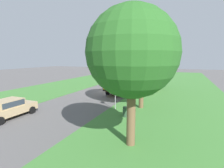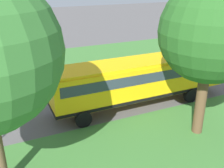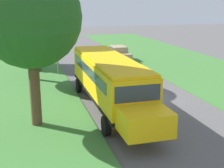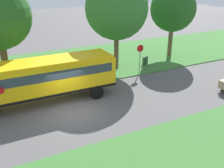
# 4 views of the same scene
# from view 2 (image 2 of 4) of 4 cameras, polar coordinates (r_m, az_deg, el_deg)

# --- Properties ---
(ground_plane) EXTENTS (120.00, 120.00, 0.00)m
(ground_plane) POSITION_cam_2_polar(r_m,az_deg,el_deg) (19.59, -3.20, -2.45)
(ground_plane) COLOR #565454
(grass_far_side) EXTENTS (10.00, 80.00, 0.07)m
(grass_far_side) POSITION_cam_2_polar(r_m,az_deg,el_deg) (27.61, -10.12, 4.84)
(grass_far_side) COLOR #3D7533
(grass_far_side) RESTS_ON ground
(school_bus) EXTENTS (2.85, 12.42, 3.16)m
(school_bus) POSITION_cam_2_polar(r_m,az_deg,el_deg) (17.38, 4.65, 1.08)
(school_bus) COLOR yellow
(school_bus) RESTS_ON ground
(oak_tree_beside_bus) EXTENTS (5.15, 5.15, 8.32)m
(oak_tree_beside_bus) POSITION_cam_2_polar(r_m,az_deg,el_deg) (13.92, 21.02, 10.90)
(oak_tree_beside_bus) COLOR brown
(oak_tree_beside_bus) RESTS_ON ground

